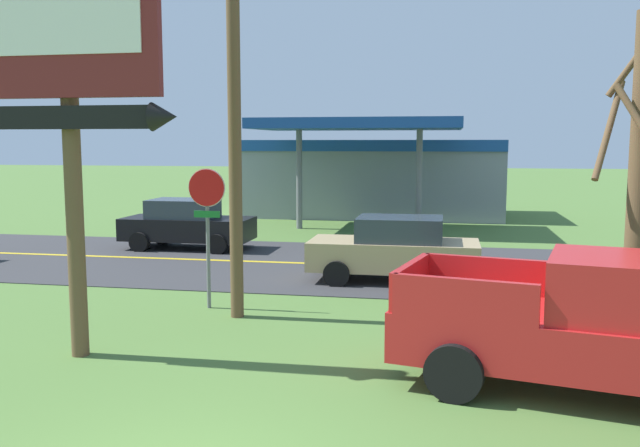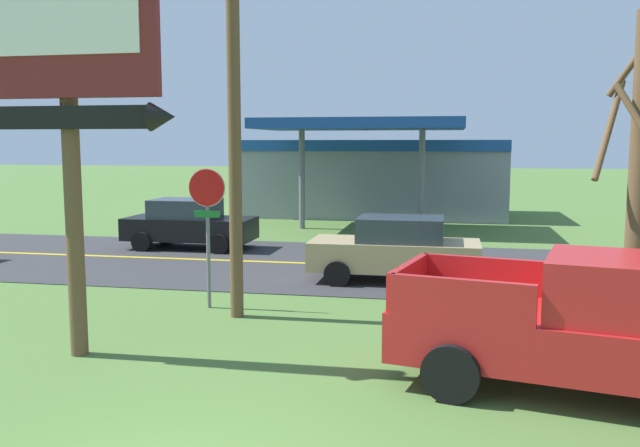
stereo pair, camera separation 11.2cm
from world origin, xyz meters
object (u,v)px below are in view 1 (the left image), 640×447
object	(u,v)px
utility_pole	(234,96)
motel_sign	(68,80)
stop_sign	(207,213)
car_black_near_lane	(187,224)
pickup_red_parked_on_lawn	(592,327)
car_tan_mid_lane	(395,249)
gas_station	(373,175)

from	to	relation	value
utility_pole	motel_sign	bearing A→B (deg)	-119.92
stop_sign	car_black_near_lane	world-z (taller)	stop_sign
motel_sign	stop_sign	bearing A→B (deg)	75.68
pickup_red_parked_on_lawn	car_black_near_lane	distance (m)	15.22
motel_sign	car_black_near_lane	xyz separation A→B (m)	(-2.55, 11.00, -3.61)
motel_sign	car_tan_mid_lane	world-z (taller)	motel_sign
utility_pole	gas_station	distance (m)	19.71
stop_sign	pickup_red_parked_on_lawn	world-z (taller)	stop_sign
stop_sign	pickup_red_parked_on_lawn	size ratio (longest dim) A/B	0.54
utility_pole	car_black_near_lane	size ratio (longest dim) A/B	1.95
utility_pole	gas_station	size ratio (longest dim) A/B	0.68
utility_pole	car_black_near_lane	xyz separation A→B (m)	(-4.26, 8.02, -3.55)
motel_sign	pickup_red_parked_on_lawn	distance (m)	8.54
gas_station	utility_pole	bearing A→B (deg)	-91.82
utility_pole	pickup_red_parked_on_lawn	xyz separation A→B (m)	(6.09, -3.13, -3.42)
stop_sign	utility_pole	distance (m)	2.56
car_black_near_lane	car_tan_mid_lane	size ratio (longest dim) A/B	1.00
gas_station	stop_sign	bearing A→B (deg)	-94.31
gas_station	car_black_near_lane	xyz separation A→B (m)	(-4.89, -11.52, -1.11)
pickup_red_parked_on_lawn	car_black_near_lane	size ratio (longest dim) A/B	1.31
stop_sign	car_black_near_lane	xyz separation A→B (m)	(-3.46, 7.45, -1.20)
stop_sign	car_tan_mid_lane	bearing A→B (deg)	43.34
stop_sign	gas_station	xyz separation A→B (m)	(1.43, 18.98, -0.08)
utility_pole	car_black_near_lane	world-z (taller)	utility_pole
motel_sign	car_black_near_lane	size ratio (longest dim) A/B	1.51
stop_sign	gas_station	size ratio (longest dim) A/B	0.25
motel_sign	car_tan_mid_lane	bearing A→B (deg)	56.89
motel_sign	gas_station	bearing A→B (deg)	84.08
stop_sign	pickup_red_parked_on_lawn	distance (m)	7.89
stop_sign	utility_pole	bearing A→B (deg)	-35.22
pickup_red_parked_on_lawn	car_black_near_lane	xyz separation A→B (m)	(-10.35, 11.15, -0.13)
stop_sign	car_tan_mid_lane	xyz separation A→B (m)	(3.66, 3.45, -1.20)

